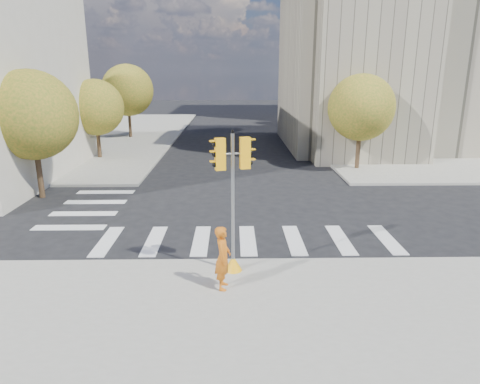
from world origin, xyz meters
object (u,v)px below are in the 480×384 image
lamp_far (316,88)px  photographer (223,258)px  traffic_signal (233,214)px  lamp_near (353,96)px

lamp_far → photographer: (-8.97, -34.00, -3.47)m
lamp_far → traffic_signal: size_ratio=1.80×
traffic_signal → lamp_far: bearing=60.8°
traffic_signal → photographer: (-0.30, -1.14, -0.95)m
traffic_signal → photographer: size_ratio=2.35×
lamp_far → photographer: bearing=-104.8°
traffic_signal → photographer: 1.51m
lamp_near → lamp_far: size_ratio=1.00×
lamp_near → lamp_far: same height
lamp_far → photographer: size_ratio=4.25×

